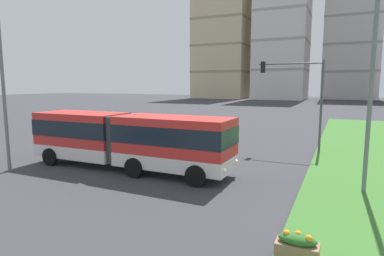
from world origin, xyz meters
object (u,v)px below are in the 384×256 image
Objects in this scene: articulated_bus at (128,139)px; flower_planter_2 at (297,246)px; apartment_tower_westcentre at (283,29)px; apartment_tower_west at (225,35)px; streetlight_median at (372,69)px; streetlight_left at (2,69)px; car_navy_sedan at (180,126)px; apartment_tower_centre at (352,33)px; traffic_light_far_right at (300,89)px.

flower_planter_2 is at bearing -31.41° from articulated_bus.
apartment_tower_west is at bearing 176.16° from apartment_tower_westcentre.
flower_planter_2 is (9.62, -5.87, -1.23)m from articulated_bus.
apartment_tower_westcentre is at bearing 101.90° from streetlight_median.
articulated_bus is 7.37m from streetlight_left.
articulated_bus reaches higher than car_navy_sedan.
apartment_tower_centre is (17.66, 104.70, 15.07)m from streetlight_left.
traffic_light_far_right is 94.05m from apartment_tower_centre.
apartment_tower_centre is (4.33, 92.54, 16.19)m from traffic_light_far_right.
flower_planter_2 is 0.03× the size of apartment_tower_westcentre.
articulated_bus is 98.48m from apartment_tower_west.
apartment_tower_west is (-21.50, 95.76, 15.71)m from streetlight_left.
articulated_bus reaches higher than flower_planter_2.
car_navy_sedan is at bearing 163.42° from traffic_light_far_right.
car_navy_sedan is at bearing 80.92° from streetlight_left.
apartment_tower_west is at bearing 106.26° from articulated_bus.
flower_planter_2 is 109.38m from apartment_tower_centre.
streetlight_left is 0.23× the size of apartment_tower_westcentre.
articulated_bus is 0.28× the size of apartment_tower_westcentre.
car_navy_sedan is 0.11× the size of apartment_tower_westcentre.
apartment_tower_westcentre reaches higher than traffic_light_far_right.
traffic_light_far_right is at bearing 42.37° from streetlight_left.
apartment_tower_west is at bearing 106.60° from car_navy_sedan.
streetlight_median is 101.83m from apartment_tower_centre.
apartment_tower_west is (-27.03, 92.68, 19.48)m from articulated_bus.
traffic_light_far_right is 9.00m from streetlight_median.
apartment_tower_west is at bearing 102.65° from streetlight_left.
traffic_light_far_right is (-1.81, 14.95, 3.88)m from flower_planter_2.
traffic_light_far_right is 85.48m from apartment_tower_westcentre.
traffic_light_far_right is at bearing -67.38° from apartment_tower_west.
traffic_light_far_right is 18.08m from streetlight_left.
apartment_tower_west is (-23.96, 80.37, 20.38)m from car_navy_sedan.
streetlight_left reaches higher than traffic_light_far_right.
streetlight_median is at bearing 4.64° from articulated_bus.
apartment_tower_west reaches higher than articulated_bus.
car_navy_sedan is at bearing -86.76° from apartment_tower_westcentre.
apartment_tower_centre reaches higher than streetlight_left.
streetlight_median is (1.90, 6.81, 4.82)m from flower_planter_2.
flower_planter_2 is 107.16m from apartment_tower_west.
apartment_tower_westcentre is (-4.48, 79.06, 20.85)m from car_navy_sedan.
articulated_bus is 12.72m from car_navy_sedan.
apartment_tower_westcentre reaches higher than car_navy_sedan.
articulated_bus is 104.06m from apartment_tower_centre.
streetlight_median is (3.71, -8.14, 0.94)m from traffic_light_far_right.
flower_planter_2 is at bearing -55.10° from car_navy_sedan.
streetlight_median is (11.52, 0.94, 3.59)m from articulated_bus.
apartment_tower_centre is (12.13, 101.62, 18.84)m from articulated_bus.
streetlight_median is at bearing -67.21° from apartment_tower_west.
apartment_tower_west is 19.53m from apartment_tower_westcentre.
streetlight_median is at bearing -90.35° from apartment_tower_centre.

